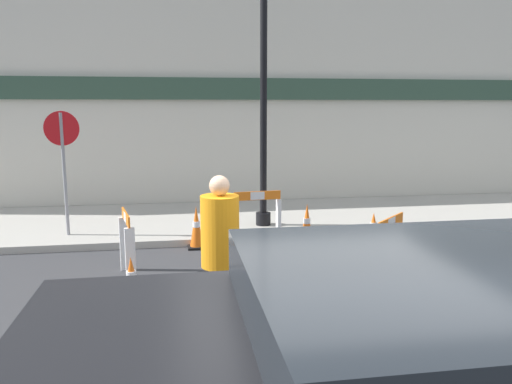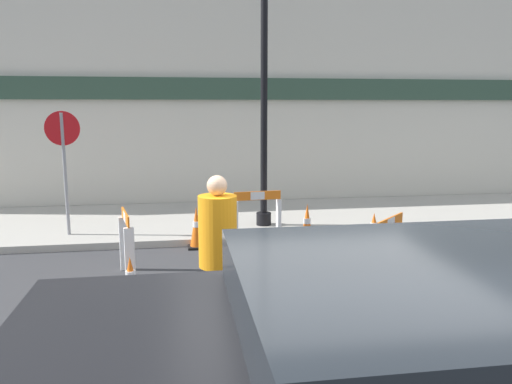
# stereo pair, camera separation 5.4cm
# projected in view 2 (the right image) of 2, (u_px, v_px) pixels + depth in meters

# --- Properties ---
(ground_plane) EXTENTS (60.00, 60.00, 0.00)m
(ground_plane) POSITION_uv_depth(u_px,v_px,m) (319.00, 382.00, 4.43)
(ground_plane) COLOR #38383A
(sidewalk_slab) EXTENTS (18.00, 3.39, 0.13)m
(sidewalk_slab) POSITION_uv_depth(u_px,v_px,m) (238.00, 219.00, 10.45)
(sidewalk_slab) COLOR #ADA89E
(sidewalk_slab) RESTS_ON ground_plane
(storefront_facade) EXTENTS (18.00, 0.22, 5.50)m
(storefront_facade) POSITION_uv_depth(u_px,v_px,m) (229.00, 91.00, 11.71)
(storefront_facade) COLOR beige
(storefront_facade) RESTS_ON ground_plane
(streetlamp_post) EXTENTS (0.44, 0.44, 5.74)m
(streetlamp_post) POSITION_uv_depth(u_px,v_px,m) (264.00, 29.00, 9.08)
(streetlamp_post) COLOR black
(streetlamp_post) RESTS_ON sidewalk_slab
(stop_sign) EXTENTS (0.60, 0.06, 2.20)m
(stop_sign) POSITION_uv_depth(u_px,v_px,m) (64.00, 153.00, 8.73)
(stop_sign) COLOR gray
(stop_sign) RESTS_ON sidewalk_slab
(barricade_0) EXTENTS (0.83, 0.21, 0.97)m
(barricade_0) POSITION_uv_depth(u_px,v_px,m) (257.00, 217.00, 8.59)
(barricade_0) COLOR white
(barricade_0) RESTS_ON ground_plane
(barricade_1) EXTENTS (0.29, 0.76, 0.96)m
(barricade_1) POSITION_uv_depth(u_px,v_px,m) (127.00, 243.00, 7.04)
(barricade_1) COLOR white
(barricade_1) RESTS_ON ground_plane
(barricade_2) EXTENTS (0.67, 0.65, 0.95)m
(barricade_2) POSITION_uv_depth(u_px,v_px,m) (389.00, 249.00, 6.71)
(barricade_2) COLOR white
(barricade_2) RESTS_ON ground_plane
(traffic_cone_0) EXTENTS (0.30, 0.30, 0.74)m
(traffic_cone_0) POSITION_uv_depth(u_px,v_px,m) (197.00, 228.00, 8.52)
(traffic_cone_0) COLOR black
(traffic_cone_0) RESTS_ON ground_plane
(traffic_cone_1) EXTENTS (0.30, 0.30, 0.51)m
(traffic_cone_1) POSITION_uv_depth(u_px,v_px,m) (374.00, 227.00, 9.01)
(traffic_cone_1) COLOR black
(traffic_cone_1) RESTS_ON ground_plane
(traffic_cone_2) EXTENTS (0.30, 0.30, 0.55)m
(traffic_cone_2) POSITION_uv_depth(u_px,v_px,m) (338.00, 270.00, 6.64)
(traffic_cone_2) COLOR black
(traffic_cone_2) RESTS_ON ground_plane
(traffic_cone_3) EXTENTS (0.30, 0.30, 0.52)m
(traffic_cone_3) POSITION_uv_depth(u_px,v_px,m) (131.00, 278.00, 6.37)
(traffic_cone_3) COLOR black
(traffic_cone_3) RESTS_ON ground_plane
(traffic_cone_4) EXTENTS (0.30, 0.30, 0.72)m
(traffic_cone_4) POSITION_uv_depth(u_px,v_px,m) (307.00, 224.00, 8.81)
(traffic_cone_4) COLOR black
(traffic_cone_4) RESTS_ON ground_plane
(person_worker) EXTENTS (0.48, 0.48, 1.76)m
(person_worker) POSITION_uv_depth(u_px,v_px,m) (218.00, 257.00, 4.93)
(person_worker) COLOR #33333D
(person_worker) RESTS_ON ground_plane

